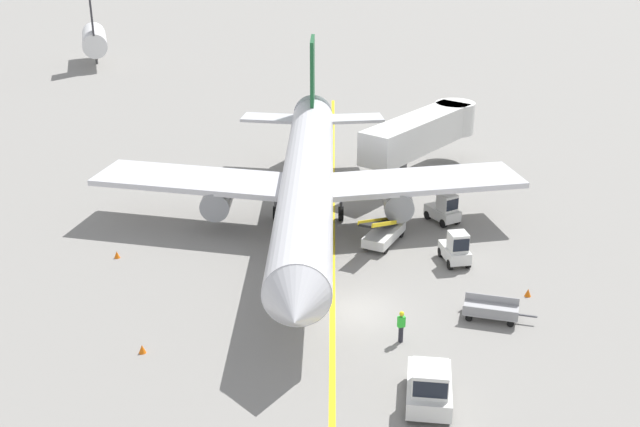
% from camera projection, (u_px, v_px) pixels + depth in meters
% --- Properties ---
extents(ground_plane, '(300.00, 300.00, 0.00)m').
position_uv_depth(ground_plane, '(358.00, 311.00, 40.91)').
color(ground_plane, gray).
extents(taxi_line_yellow, '(23.41, 76.67, 0.01)m').
position_uv_depth(taxi_line_yellow, '(333.00, 270.00, 45.38)').
color(taxi_line_yellow, yellow).
rests_on(taxi_line_yellow, ground).
extents(airliner, '(27.76, 34.62, 10.10)m').
position_uv_depth(airliner, '(307.00, 180.00, 49.63)').
color(airliner, silver).
rests_on(airliner, ground).
extents(jet_bridge, '(11.87, 9.47, 4.85)m').
position_uv_depth(jet_bridge, '(427.00, 130.00, 59.59)').
color(jet_bridge, silver).
rests_on(jet_bridge, ground).
extents(pushback_tug, '(3.17, 4.06, 2.20)m').
position_uv_depth(pushback_tug, '(429.00, 386.00, 33.01)').
color(pushback_tug, silver).
rests_on(pushback_tug, ground).
extents(baggage_tug_near_wing, '(1.87, 2.65, 2.10)m').
position_uv_depth(baggage_tug_near_wing, '(444.00, 210.00, 51.53)').
color(baggage_tug_near_wing, silver).
rests_on(baggage_tug_near_wing, ground).
extents(baggage_tug_by_cargo_door, '(1.54, 2.51, 2.10)m').
position_uv_depth(baggage_tug_by_cargo_door, '(456.00, 249.00, 45.83)').
color(baggage_tug_by_cargo_door, silver).
rests_on(baggage_tug_by_cargo_door, ground).
extents(belt_loader_forward_hold, '(4.30, 4.53, 2.59)m').
position_uv_depth(belt_loader_forward_hold, '(383.00, 233.00, 48.43)').
color(belt_loader_forward_hold, silver).
rests_on(belt_loader_forward_hold, ground).
extents(baggage_cart_loaded, '(3.63, 2.79, 0.94)m').
position_uv_depth(baggage_cart_loaded, '(491.00, 310.00, 40.05)').
color(baggage_cart_loaded, '#A5A5A8').
rests_on(baggage_cart_loaded, ground).
extents(ground_crew_marshaller, '(0.36, 0.24, 1.70)m').
position_uv_depth(ground_crew_marshaller, '(401.00, 326.00, 37.77)').
color(ground_crew_marshaller, '#26262D').
rests_on(ground_crew_marshaller, ground).
extents(safety_cone_nose_left, '(0.36, 0.36, 0.44)m').
position_uv_depth(safety_cone_nose_left, '(451.00, 241.00, 48.62)').
color(safety_cone_nose_left, orange).
rests_on(safety_cone_nose_left, ground).
extents(safety_cone_nose_right, '(0.36, 0.36, 0.44)m').
position_uv_depth(safety_cone_nose_right, '(142.00, 349.00, 37.11)').
color(safety_cone_nose_right, orange).
rests_on(safety_cone_nose_right, ground).
extents(safety_cone_wingtip_left, '(0.36, 0.36, 0.44)m').
position_uv_depth(safety_cone_wingtip_left, '(117.00, 254.00, 46.78)').
color(safety_cone_wingtip_left, orange).
rests_on(safety_cone_wingtip_left, ground).
extents(safety_cone_wingtip_right, '(0.36, 0.36, 0.44)m').
position_uv_depth(safety_cone_wingtip_right, '(528.00, 293.00, 42.33)').
color(safety_cone_wingtip_right, orange).
rests_on(safety_cone_wingtip_right, ground).
extents(distant_aircraft_far_left, '(3.00, 10.10, 8.80)m').
position_uv_depth(distant_aircraft_far_left, '(94.00, 39.00, 98.43)').
color(distant_aircraft_far_left, silver).
rests_on(distant_aircraft_far_left, ground).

